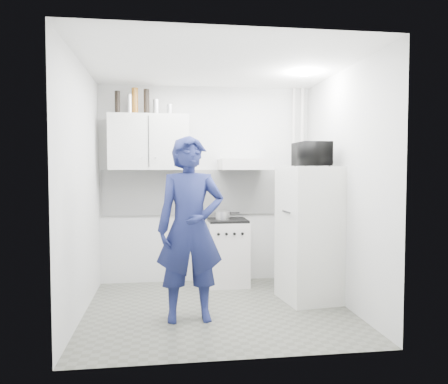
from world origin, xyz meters
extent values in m
plane|color=#585A50|center=(0.00, 0.00, 0.00)|extent=(2.80, 2.80, 0.00)
plane|color=white|center=(0.00, 0.00, 2.60)|extent=(2.80, 2.80, 0.00)
plane|color=silver|center=(0.00, 1.25, 1.30)|extent=(2.80, 0.00, 2.80)
plane|color=silver|center=(-1.40, 0.00, 1.30)|extent=(0.00, 2.60, 2.60)
plane|color=silver|center=(1.40, 0.00, 1.30)|extent=(0.00, 2.60, 2.60)
imported|color=#181E4D|center=(-0.31, -0.27, 0.92)|extent=(0.68, 0.46, 1.84)
cube|color=silver|center=(0.25, 1.00, 0.41)|extent=(0.52, 0.52, 0.83)
cube|color=silver|center=(1.10, 0.20, 0.77)|extent=(0.72, 0.72, 1.54)
cube|color=black|center=(0.25, 1.00, 0.84)|extent=(0.50, 0.50, 0.03)
cylinder|color=silver|center=(0.19, 0.99, 0.91)|extent=(0.18, 0.18, 0.10)
imported|color=black|center=(1.10, 0.20, 1.68)|extent=(0.50, 0.34, 0.28)
cylinder|color=black|center=(-1.14, 1.07, 2.34)|extent=(0.07, 0.07, 0.29)
cylinder|color=silver|center=(-0.99, 1.07, 2.32)|extent=(0.06, 0.06, 0.25)
cylinder|color=brown|center=(-0.92, 1.07, 2.37)|extent=(0.08, 0.08, 0.33)
cylinder|color=black|center=(-0.78, 1.07, 2.36)|extent=(0.07, 0.07, 0.32)
cylinder|color=silver|center=(-0.66, 1.07, 2.30)|extent=(0.08, 0.08, 0.19)
cylinder|color=silver|center=(-0.49, 1.07, 2.27)|extent=(0.07, 0.07, 0.14)
cube|color=silver|center=(-0.75, 1.07, 1.85)|extent=(1.00, 0.35, 0.70)
cube|color=silver|center=(0.45, 1.00, 1.57)|extent=(0.60, 0.50, 0.14)
cube|color=white|center=(0.00, 1.24, 1.20)|extent=(2.74, 0.03, 0.60)
cylinder|color=silver|center=(1.30, 1.17, 1.30)|extent=(0.05, 0.05, 2.60)
cylinder|color=silver|center=(1.18, 1.17, 1.30)|extent=(0.04, 0.04, 2.60)
cylinder|color=white|center=(1.00, 0.20, 2.57)|extent=(0.10, 0.10, 0.02)
camera|label=1|loc=(-0.57, -4.58, 1.51)|focal=35.00mm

